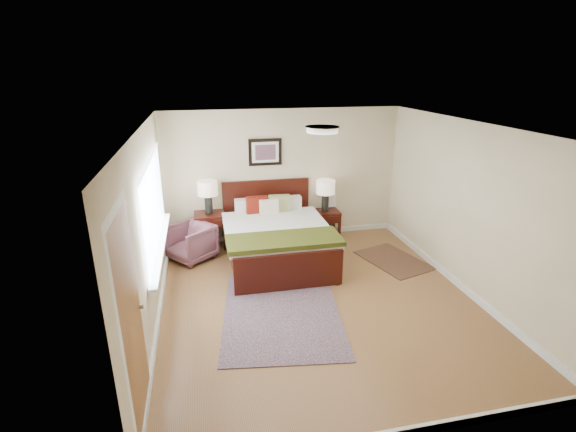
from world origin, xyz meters
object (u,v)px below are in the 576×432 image
(nightstand_right, at_px, (325,221))
(lamp_right, at_px, (326,190))
(bed, at_px, (276,232))
(rug_persian, at_px, (282,312))
(lamp_left, at_px, (208,191))
(nightstand_left, at_px, (210,220))
(armchair, at_px, (191,242))

(nightstand_right, height_order, lamp_right, lamp_right)
(bed, xyz_separation_m, rug_persian, (-0.23, -1.65, -0.53))
(nightstand_right, relative_size, lamp_left, 0.91)
(bed, xyz_separation_m, nightstand_left, (-1.10, 0.82, 0.00))
(nightstand_right, distance_m, rug_persian, 2.84)
(nightstand_left, bearing_deg, armchair, -127.02)
(bed, height_order, rug_persian, bed)
(nightstand_left, bearing_deg, bed, -36.67)
(armchair, bearing_deg, bed, 37.05)
(bed, distance_m, nightstand_left, 1.37)
(nightstand_left, relative_size, rug_persian, 0.30)
(nightstand_left, bearing_deg, lamp_right, 0.57)
(bed, relative_size, rug_persian, 0.97)
(lamp_right, xyz_separation_m, armchair, (-2.58, -0.49, -0.67))
(rug_persian, bearing_deg, nightstand_left, 117.26)
(lamp_left, xyz_separation_m, armchair, (-0.35, -0.49, -0.78))
(nightstand_right, relative_size, lamp_right, 0.91)
(lamp_left, bearing_deg, nightstand_left, -90.00)
(bed, xyz_separation_m, lamp_right, (1.13, 0.84, 0.45))
(armchair, xyz_separation_m, rug_persian, (1.22, -2.00, -0.31))
(armchair, bearing_deg, nightstand_left, 103.49)
(bed, distance_m, lamp_right, 1.48)
(nightstand_right, bearing_deg, lamp_right, 90.00)
(bed, distance_m, rug_persian, 1.75)
(nightstand_right, height_order, lamp_left, lamp_left)
(lamp_left, bearing_deg, lamp_right, 0.00)
(nightstand_left, xyz_separation_m, lamp_left, (-0.00, 0.02, 0.56))
(bed, relative_size, armchair, 3.09)
(armchair, bearing_deg, lamp_right, 61.29)
(lamp_right, bearing_deg, bed, -143.45)
(bed, height_order, lamp_right, bed)
(nightstand_left, height_order, lamp_left, lamp_left)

